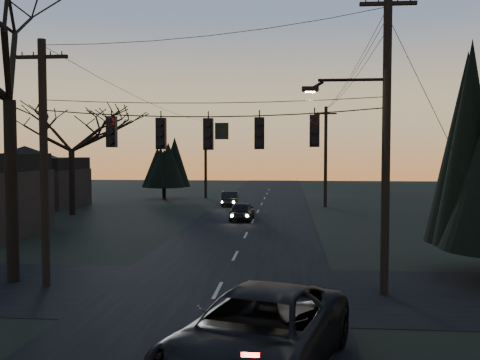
# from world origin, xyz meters

# --- Properties ---
(main_road) EXTENTS (8.00, 120.00, 0.02)m
(main_road) POSITION_xyz_m (0.00, 20.00, 0.01)
(main_road) COLOR black
(main_road) RESTS_ON ground
(cross_road) EXTENTS (60.00, 7.00, 0.02)m
(cross_road) POSITION_xyz_m (0.00, 10.00, 0.01)
(cross_road) COLOR black
(cross_road) RESTS_ON ground
(utility_pole_right) EXTENTS (5.00, 0.30, 10.00)m
(utility_pole_right) POSITION_xyz_m (5.50, 10.00, 0.00)
(utility_pole_right) COLOR black
(utility_pole_right) RESTS_ON ground
(utility_pole_left) EXTENTS (1.80, 0.30, 8.50)m
(utility_pole_left) POSITION_xyz_m (-6.00, 10.00, 0.00)
(utility_pole_left) COLOR black
(utility_pole_left) RESTS_ON ground
(utility_pole_far_r) EXTENTS (1.80, 0.30, 8.50)m
(utility_pole_far_r) POSITION_xyz_m (5.50, 38.00, 0.00)
(utility_pole_far_r) COLOR black
(utility_pole_far_r) RESTS_ON ground
(utility_pole_far_l) EXTENTS (0.30, 0.30, 8.00)m
(utility_pole_far_l) POSITION_xyz_m (-6.00, 46.00, 0.00)
(utility_pole_far_l) COLOR black
(utility_pole_far_l) RESTS_ON ground
(span_signal_assembly) EXTENTS (11.50, 0.44, 1.50)m
(span_signal_assembly) POSITION_xyz_m (-0.24, 10.00, 5.32)
(span_signal_assembly) COLOR black
(span_signal_assembly) RESTS_ON ground
(bare_tree_left) EXTENTS (8.71, 8.71, 13.03)m
(bare_tree_left) POSITION_xyz_m (-7.49, 10.56, 9.11)
(bare_tree_left) COLOR black
(bare_tree_left) RESTS_ON ground
(bare_tree_dist) EXTENTS (6.63, 6.63, 9.50)m
(bare_tree_dist) POSITION_xyz_m (-13.65, 30.67, 6.63)
(bare_tree_dist) COLOR black
(bare_tree_dist) RESTS_ON ground
(evergreen_dist) EXTENTS (3.85, 3.85, 5.52)m
(evergreen_dist) POSITION_xyz_m (-9.94, 44.44, 3.35)
(evergreen_dist) COLOR black
(evergreen_dist) RESTS_ON ground
(house_left_far) EXTENTS (9.00, 7.00, 5.20)m
(house_left_far) POSITION_xyz_m (-20.00, 36.00, 2.60)
(house_left_far) COLOR black
(house_left_far) RESTS_ON ground
(suv_near) EXTENTS (4.51, 6.78, 1.73)m
(suv_near) POSITION_xyz_m (1.74, 3.29, 0.86)
(suv_near) COLOR black
(suv_near) RESTS_ON ground
(sedan_oncoming_a) EXTENTS (1.60, 3.80, 1.28)m
(sedan_oncoming_a) POSITION_xyz_m (-0.80, 28.67, 0.64)
(sedan_oncoming_a) COLOR black
(sedan_oncoming_a) RESTS_ON ground
(sedan_oncoming_b) EXTENTS (1.53, 3.92, 1.27)m
(sedan_oncoming_b) POSITION_xyz_m (-2.64, 38.26, 0.64)
(sedan_oncoming_b) COLOR black
(sedan_oncoming_b) RESTS_ON ground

